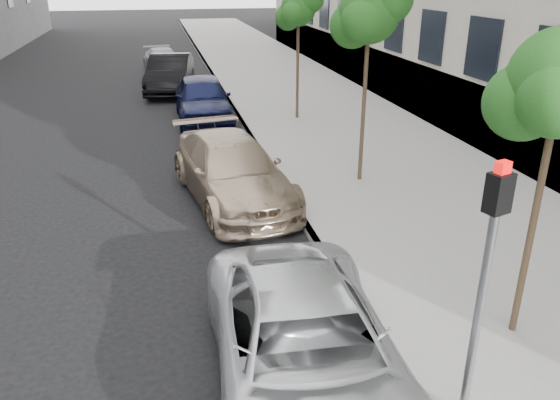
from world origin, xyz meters
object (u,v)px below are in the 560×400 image
object	(u,v)px
tree_mid	(370,12)
minivan	(306,350)
sedan_rear	(163,61)
sedan_black	(170,74)
tree_far	(299,8)
suv	(232,170)
signal_pole	(486,270)
sedan_blue	(203,99)

from	to	relation	value
tree_mid	minivan	distance (m)	8.48
tree_mid	sedan_rear	size ratio (longest dim) A/B	1.14
minivan	sedan_black	xyz separation A→B (m)	(-0.96, 19.74, 0.13)
tree_far	sedan_black	world-z (taller)	tree_far
tree_far	suv	bearing A→B (deg)	-116.02
tree_mid	suv	xyz separation A→B (m)	(-3.33, -0.31, -3.44)
signal_pole	sedan_rear	size ratio (longest dim) A/B	0.75
tree_mid	sedan_black	world-z (taller)	tree_mid
suv	tree_mid	bearing A→B (deg)	-3.64
tree_far	sedan_blue	distance (m)	4.60
minivan	suv	xyz separation A→B (m)	(0.00, 6.66, 0.05)
sedan_rear	tree_mid	bearing A→B (deg)	-84.35
suv	sedan_rear	xyz separation A→B (m)	(-1.15, 18.29, -0.11)
suv	sedan_black	distance (m)	13.11
suv	tree_far	bearing A→B (deg)	54.93
minivan	sedan_blue	size ratio (longest dim) A/B	1.05
minivan	sedan_rear	xyz separation A→B (m)	(-1.15, 24.95, -0.07)
tree_far	sedan_blue	world-z (taller)	tree_far
sedan_blue	tree_far	bearing A→B (deg)	-13.50
minivan	suv	world-z (taller)	suv
sedan_black	signal_pole	bearing A→B (deg)	-73.88
tree_mid	sedan_blue	bearing A→B (deg)	114.43
sedan_blue	sedan_black	world-z (taller)	sedan_black
tree_mid	tree_far	bearing A→B (deg)	90.00
minivan	tree_mid	bearing A→B (deg)	67.60
tree_mid	suv	world-z (taller)	tree_mid
tree_mid	sedan_black	bearing A→B (deg)	108.55
tree_far	sedan_black	size ratio (longest dim) A/B	0.91
tree_mid	sedan_blue	world-z (taller)	tree_mid
sedan_rear	sedan_blue	bearing A→B (deg)	-92.18
tree_mid	minivan	world-z (taller)	tree_mid
tree_far	sedan_blue	xyz separation A→B (m)	(-3.33, 0.82, -3.07)
suv	sedan_blue	size ratio (longest dim) A/B	1.07
signal_pole	suv	distance (m)	7.88
tree_mid	minivan	xyz separation A→B (m)	(-3.33, -6.98, -3.48)
tree_mid	minivan	bearing A→B (deg)	-115.49
signal_pole	suv	size ratio (longest dim) A/B	0.63
tree_far	sedan_black	distance (m)	8.18
sedan_rear	suv	bearing A→B (deg)	-94.74
sedan_blue	sedan_rear	distance (m)	10.72
tree_mid	suv	size ratio (longest dim) A/B	0.97
minivan	sedan_black	size ratio (longest dim) A/B	1.00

